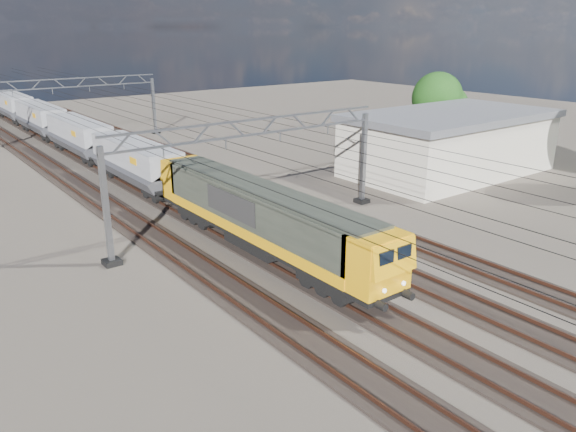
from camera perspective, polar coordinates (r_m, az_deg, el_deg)
ground at (r=33.27m, az=0.54°, el=-3.20°), size 160.00×160.00×0.00m
track_outer_west at (r=30.24m, az=-8.54°, el=-5.59°), size 2.60×140.00×0.30m
track_loco at (r=32.15m, az=-2.29°, el=-3.88°), size 2.60×140.00×0.30m
track_inner_east at (r=34.42m, az=3.18°, el=-2.34°), size 2.60×140.00×0.30m
track_outer_east at (r=36.98m, az=7.93°, el=-0.98°), size 2.60×140.00×0.30m
catenary_gantry_mid at (r=35.17m, az=-3.43°, el=4.67°), size 19.90×0.90×7.11m
catenary_gantry_far at (r=67.68m, az=-20.96°, el=10.25°), size 19.90×0.90×7.11m
overhead_wires at (r=38.11m, az=-6.87°, el=8.50°), size 12.03×140.00×0.53m
locomotive at (r=31.74m, az=-2.84°, el=0.15°), size 2.76×21.10×3.62m
hopper_wagon_lead at (r=46.95m, az=-15.20°, el=5.51°), size 3.38×13.00×3.25m
hopper_wagon_mid at (r=60.13m, az=-20.45°, el=7.77°), size 3.38×13.00×3.25m
hopper_wagon_third at (r=73.70m, az=-23.83°, el=9.17°), size 3.38×13.00×3.25m
hopper_wagon_fourth at (r=87.46m, az=-26.16°, el=10.12°), size 3.38×13.00×3.25m
industrial_shed at (r=51.87m, az=16.06°, el=7.20°), size 18.60×10.60×5.40m
tree_far at (r=62.73m, az=15.24°, el=11.34°), size 5.76×5.36×7.98m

